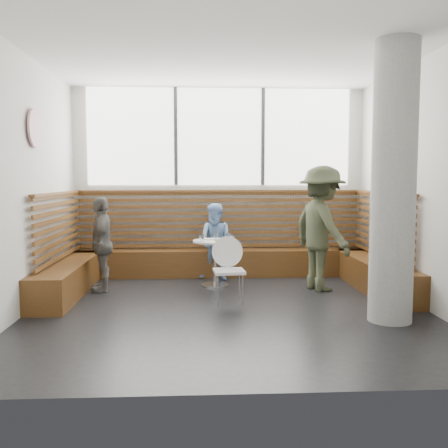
{
  "coord_description": "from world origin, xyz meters",
  "views": [
    {
      "loc": [
        -0.38,
        -6.18,
        1.65
      ],
      "look_at": [
        0.0,
        1.0,
        1.0
      ],
      "focal_mm": 40.0,
      "sensor_mm": 36.0,
      "label": 1
    }
  ],
  "objects": [
    {
      "name": "concrete_column",
      "position": [
        1.85,
        -0.6,
        1.6
      ],
      "size": [
        0.5,
        0.5,
        3.2
      ],
      "primitive_type": "cylinder",
      "color": "gray",
      "rests_on": "ground"
    },
    {
      "name": "cafe_chair",
      "position": [
        0.03,
        0.4,
        0.51
      ],
      "size": [
        0.42,
        0.41,
        0.88
      ],
      "rotation": [
        0.0,
        0.0,
        0.07
      ],
      "color": "white",
      "rests_on": "ground"
    },
    {
      "name": "adult_man",
      "position": [
        1.45,
        1.07,
        0.92
      ],
      "size": [
        1.05,
        1.35,
        1.84
      ],
      "primitive_type": "imported",
      "rotation": [
        0.0,
        0.0,
        1.92
      ],
      "color": "#3C422C",
      "rests_on": "ground"
    },
    {
      "name": "plate_near",
      "position": [
        -0.24,
        1.54,
        0.72
      ],
      "size": [
        0.19,
        0.19,
        0.01
      ],
      "primitive_type": "cylinder",
      "color": "white",
      "rests_on": "cafe_table"
    },
    {
      "name": "room",
      "position": [
        0.0,
        0.0,
        1.6
      ],
      "size": [
        5.0,
        5.0,
        3.2
      ],
      "color": "silver",
      "rests_on": "ground"
    },
    {
      "name": "cafe_table",
      "position": [
        -0.11,
        1.42,
        0.51
      ],
      "size": [
        0.69,
        0.69,
        0.71
      ],
      "color": "silver",
      "rests_on": "ground"
    },
    {
      "name": "booth",
      "position": [
        0.0,
        1.77,
        0.41
      ],
      "size": [
        5.0,
        2.5,
        1.44
      ],
      "color": "#4A2C12",
      "rests_on": "ground"
    },
    {
      "name": "child_back",
      "position": [
        -0.07,
        1.91,
        0.63
      ],
      "size": [
        0.74,
        0.66,
        1.25
      ],
      "primitive_type": "imported",
      "rotation": [
        0.0,
        0.0,
        -0.37
      ],
      "color": "#83ADE3",
      "rests_on": "ground"
    },
    {
      "name": "wall_art",
      "position": [
        -2.46,
        0.4,
        2.3
      ],
      "size": [
        0.03,
        0.5,
        0.5
      ],
      "primitive_type": "cylinder",
      "rotation": [
        0.0,
        1.57,
        0.0
      ],
      "color": "white",
      "rests_on": "room"
    },
    {
      "name": "menu_card",
      "position": [
        -0.09,
        1.24,
        0.71
      ],
      "size": [
        0.23,
        0.17,
        0.0
      ],
      "primitive_type": "cube",
      "rotation": [
        0.0,
        0.0,
        0.13
      ],
      "color": "#A5C64C",
      "rests_on": "cafe_table"
    },
    {
      "name": "glass_mid",
      "position": [
        -0.1,
        1.42,
        0.77
      ],
      "size": [
        0.08,
        0.08,
        0.12
      ],
      "primitive_type": "cylinder",
      "color": "white",
      "rests_on": "cafe_table"
    },
    {
      "name": "plate_far",
      "position": [
        -0.03,
        1.54,
        0.72
      ],
      "size": [
        0.2,
        0.2,
        0.01
      ],
      "primitive_type": "cylinder",
      "color": "white",
      "rests_on": "cafe_table"
    },
    {
      "name": "child_left",
      "position": [
        -1.79,
        1.17,
        0.7
      ],
      "size": [
        0.45,
        0.86,
        1.39
      ],
      "primitive_type": "imported",
      "rotation": [
        0.0,
        0.0,
        -1.43
      ],
      "color": "#615E58",
      "rests_on": "ground"
    },
    {
      "name": "glass_right",
      "position": [
        0.09,
        1.46,
        0.76
      ],
      "size": [
        0.07,
        0.07,
        0.11
      ],
      "primitive_type": "cylinder",
      "color": "white",
      "rests_on": "cafe_table"
    },
    {
      "name": "glass_left",
      "position": [
        -0.32,
        1.33,
        0.76
      ],
      "size": [
        0.06,
        0.06,
        0.1
      ],
      "primitive_type": "cylinder",
      "color": "white",
      "rests_on": "cafe_table"
    }
  ]
}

